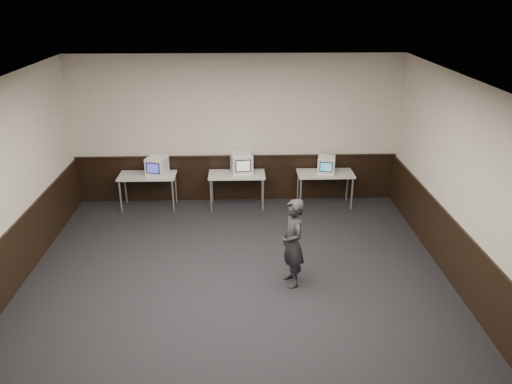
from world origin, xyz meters
TOP-DOWN VIEW (x-y plane):
  - floor at (0.00, 0.00)m, footprint 8.00×8.00m
  - ceiling at (0.00, 0.00)m, footprint 8.00×8.00m
  - back_wall at (0.00, 4.00)m, footprint 7.00×0.00m
  - right_wall at (3.50, 0.00)m, footprint 0.00×8.00m
  - wainscot_back at (0.00, 3.98)m, footprint 6.98×0.04m
  - wainscot_right at (3.48, 0.00)m, footprint 0.04×7.98m
  - wainscot_rail at (0.00, 3.96)m, footprint 6.98×0.06m
  - desk_left at (-1.90, 3.60)m, footprint 1.20×0.60m
  - desk_center at (0.00, 3.60)m, footprint 1.20×0.60m
  - desk_right at (1.90, 3.60)m, footprint 1.20×0.60m
  - emac_left at (-1.68, 3.59)m, footprint 0.49×0.50m
  - emac_center at (0.10, 3.64)m, footprint 0.50×0.52m
  - emac_right at (1.91, 3.59)m, footprint 0.43×0.44m
  - person at (0.88, 0.50)m, footprint 0.47×0.60m

SIDE VIEW (x-z plane):
  - floor at x=0.00m, z-range 0.00..0.00m
  - wainscot_back at x=0.00m, z-range 0.00..1.00m
  - wainscot_right at x=3.48m, z-range 0.00..1.00m
  - desk_left at x=-1.90m, z-range 0.30..1.05m
  - desk_center at x=0.00m, z-range 0.30..1.05m
  - desk_right at x=1.90m, z-range 0.30..1.05m
  - person at x=0.88m, z-range 0.00..1.46m
  - emac_right at x=1.91m, z-range 0.75..1.11m
  - emac_left at x=-1.68m, z-range 0.75..1.14m
  - emac_center at x=0.10m, z-range 0.75..1.19m
  - wainscot_rail at x=0.00m, z-range 1.00..1.04m
  - back_wall at x=0.00m, z-range -1.90..5.10m
  - right_wall at x=3.50m, z-range -2.40..5.60m
  - ceiling at x=0.00m, z-range 3.20..3.20m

